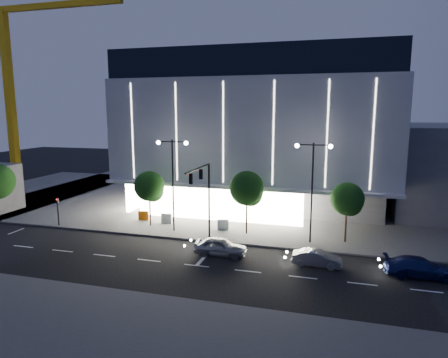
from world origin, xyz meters
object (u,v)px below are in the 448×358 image
car_lead (220,247)px  barrier_b (166,218)px  tower_crane (12,57)px  barrier_a (144,216)px  barrier_d (223,225)px  ped_signal_far (58,209)px  tree_right (347,201)px  street_lamp_east (312,178)px  traffic_mast (204,189)px  tree_left (150,188)px  tree_mid (247,190)px  car_third (420,267)px  street_lamp_west (173,172)px  car_second (317,258)px

car_lead → barrier_b: size_ratio=3.94×
tower_crane → barrier_a: size_ratio=29.09×
barrier_d → ped_signal_far: bearing=176.2°
tree_right → car_lead: size_ratio=1.27×
street_lamp_east → tower_crane: size_ratio=0.28×
barrier_b → barrier_d: (6.28, -0.60, 0.00)m
traffic_mast → tree_left: traffic_mast is taller
tree_mid → barrier_d: bearing=166.8°
tree_left → car_third: tree_left is taller
car_lead → barrier_b: bearing=48.2°
street_lamp_east → barrier_a: street_lamp_east is taller
tower_crane → street_lamp_east: bearing=-23.4°
tower_crane → tree_right: bearing=-21.3°
traffic_mast → street_lamp_west: (-4.00, 2.66, 0.93)m
barrier_b → barrier_d: same height
car_lead → barrier_b: (-7.89, 7.10, -0.09)m
tree_mid → barrier_d: size_ratio=5.59×
tree_mid → tower_crane: bearing=155.0°
car_second → car_lead: bearing=91.8°
tree_left → barrier_d: 8.24m
tree_left → barrier_d: tree_left is taller
ped_signal_far → tree_mid: tree_mid is taller
tree_left → car_second: tree_left is taller
barrier_b → ped_signal_far: bearing=-166.0°
ped_signal_far → car_second: ped_signal_far is taller
tree_right → barrier_d: 11.97m
street_lamp_west → ped_signal_far: (-12.00, -1.50, -4.07)m
ped_signal_far → tree_left: bearing=15.6°
barrier_a → barrier_d: size_ratio=1.00×
car_third → barrier_d: bearing=64.6°
barrier_a → car_second: bearing=-32.8°
street_lamp_east → barrier_d: (-8.49, 1.61, -5.31)m
tree_left → ped_signal_far: bearing=-164.4°
street_lamp_east → car_third: 10.84m
tower_crane → street_lamp_west: bearing=-30.1°
tower_crane → traffic_mast: bearing=-30.5°
barrier_a → tower_crane: bearing=139.5°
street_lamp_east → car_second: 7.41m
car_second → barrier_a: car_second is taller
ped_signal_far → car_third: ped_signal_far is taller
car_second → car_third: car_third is taller
barrier_b → barrier_d: bearing=-11.5°
car_second → car_third: bearing=-87.4°
tree_left → barrier_b: tree_left is taller
tree_mid → street_lamp_west: bearing=-171.7°
street_lamp_west → car_third: bearing=-13.7°
ped_signal_far → car_third: size_ratio=0.62×
tree_mid → car_second: size_ratio=1.65×
car_lead → tree_right: bearing=-59.0°
ped_signal_far → barrier_b: 10.96m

